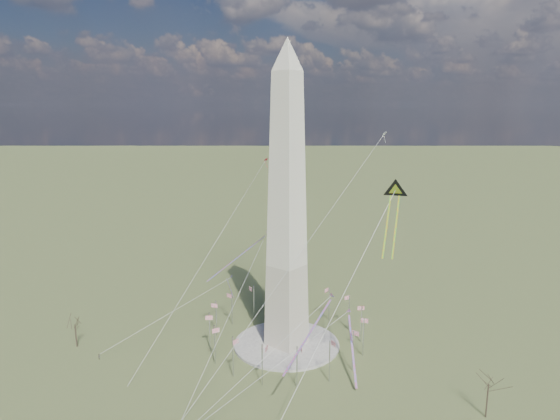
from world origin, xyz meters
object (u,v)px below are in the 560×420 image
Objects in this scene: tree_near at (489,382)px; person_west at (99,356)px; washington_monument at (287,208)px; kite_delta_black at (395,194)px.

tree_near reaches higher than person_west.
washington_monument is 75.79m from tree_near.
tree_near is (65.70, 1.69, -37.74)m from washington_monument.
kite_delta_black reaches higher than tree_near.
tree_near is 117.38m from person_west.
kite_delta_black is (76.70, 50.08, 55.19)m from person_west.
washington_monument is 77.54m from person_west.
washington_monument is at bearing -120.62° from person_west.
kite_delta_black is (35.45, 4.34, 8.09)m from washington_monument.
person_west is 106.94m from kite_delta_black.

